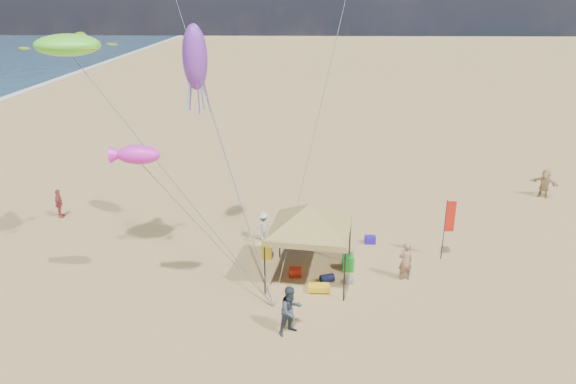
{
  "coord_description": "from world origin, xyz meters",
  "views": [
    {
      "loc": [
        0.63,
        -17.86,
        11.87
      ],
      "look_at": [
        0.0,
        3.0,
        4.0
      ],
      "focal_mm": 33.21,
      "sensor_mm": 36.0,
      "label": 1
    }
  ],
  "objects_px": {
    "feather_flag": "(449,220)",
    "cooler_red": "(295,272)",
    "chair_yellow": "(266,251)",
    "person_near_c": "(263,226)",
    "person_far_c": "(545,183)",
    "person_near_a": "(405,261)",
    "canopy_tent": "(310,206)",
    "chair_green": "(348,263)",
    "cooler_blue": "(370,240)",
    "person_near_b": "(291,310)",
    "beach_cart": "(319,288)",
    "person_far_a": "(59,203)"
  },
  "relations": [
    {
      "from": "feather_flag",
      "to": "person_near_b",
      "type": "relative_size",
      "value": 1.56
    },
    {
      "from": "cooler_blue",
      "to": "person_far_c",
      "type": "height_order",
      "value": "person_far_c"
    },
    {
      "from": "cooler_red",
      "to": "chair_green",
      "type": "relative_size",
      "value": 0.77
    },
    {
      "from": "chair_green",
      "to": "cooler_blue",
      "type": "bearing_deg",
      "value": 64.77
    },
    {
      "from": "person_far_a",
      "to": "person_far_c",
      "type": "relative_size",
      "value": 0.92
    },
    {
      "from": "chair_yellow",
      "to": "person_near_b",
      "type": "relative_size",
      "value": 0.36
    },
    {
      "from": "person_far_c",
      "to": "feather_flag",
      "type": "bearing_deg",
      "value": -95.4
    },
    {
      "from": "cooler_blue",
      "to": "chair_yellow",
      "type": "relative_size",
      "value": 0.77
    },
    {
      "from": "chair_yellow",
      "to": "person_near_c",
      "type": "bearing_deg",
      "value": 98.64
    },
    {
      "from": "person_near_b",
      "to": "cooler_red",
      "type": "bearing_deg",
      "value": 51.73
    },
    {
      "from": "feather_flag",
      "to": "beach_cart",
      "type": "height_order",
      "value": "feather_flag"
    },
    {
      "from": "canopy_tent",
      "to": "chair_yellow",
      "type": "bearing_deg",
      "value": 137.62
    },
    {
      "from": "feather_flag",
      "to": "beach_cart",
      "type": "distance_m",
      "value": 7.0
    },
    {
      "from": "person_near_a",
      "to": "person_far_c",
      "type": "distance_m",
      "value": 14.58
    },
    {
      "from": "canopy_tent",
      "to": "person_far_a",
      "type": "relative_size",
      "value": 3.97
    },
    {
      "from": "chair_yellow",
      "to": "canopy_tent",
      "type": "bearing_deg",
      "value": -42.38
    },
    {
      "from": "cooler_blue",
      "to": "person_near_c",
      "type": "relative_size",
      "value": 0.35
    },
    {
      "from": "feather_flag",
      "to": "person_near_c",
      "type": "relative_size",
      "value": 1.97
    },
    {
      "from": "chair_yellow",
      "to": "person_near_a",
      "type": "height_order",
      "value": "person_near_a"
    },
    {
      "from": "chair_yellow",
      "to": "person_near_b",
      "type": "height_order",
      "value": "person_near_b"
    },
    {
      "from": "beach_cart",
      "to": "person_near_a",
      "type": "relative_size",
      "value": 0.5
    },
    {
      "from": "cooler_blue",
      "to": "chair_yellow",
      "type": "bearing_deg",
      "value": -161.8
    },
    {
      "from": "feather_flag",
      "to": "cooler_red",
      "type": "distance_m",
      "value": 7.48
    },
    {
      "from": "person_near_a",
      "to": "person_near_c",
      "type": "bearing_deg",
      "value": -43.86
    },
    {
      "from": "canopy_tent",
      "to": "feather_flag",
      "type": "xyz_separation_m",
      "value": [
        6.41,
        1.92,
        -1.4
      ]
    },
    {
      "from": "cooler_blue",
      "to": "chair_green",
      "type": "height_order",
      "value": "chair_green"
    },
    {
      "from": "chair_green",
      "to": "person_far_c",
      "type": "xyz_separation_m",
      "value": [
        12.69,
        9.58,
        0.55
      ]
    },
    {
      "from": "canopy_tent",
      "to": "person_near_c",
      "type": "bearing_deg",
      "value": 121.75
    },
    {
      "from": "person_near_a",
      "to": "canopy_tent",
      "type": "bearing_deg",
      "value": -14.2
    },
    {
      "from": "chair_green",
      "to": "person_near_a",
      "type": "xyz_separation_m",
      "value": [
        2.41,
        -0.76,
        0.54
      ]
    },
    {
      "from": "person_near_c",
      "to": "person_far_c",
      "type": "relative_size",
      "value": 0.85
    },
    {
      "from": "chair_yellow",
      "to": "person_near_a",
      "type": "xyz_separation_m",
      "value": [
        6.19,
        -1.88,
        0.54
      ]
    },
    {
      "from": "person_near_b",
      "to": "person_near_c",
      "type": "height_order",
      "value": "person_near_b"
    },
    {
      "from": "chair_green",
      "to": "chair_yellow",
      "type": "distance_m",
      "value": 3.94
    },
    {
      "from": "canopy_tent",
      "to": "chair_yellow",
      "type": "xyz_separation_m",
      "value": [
        -2.02,
        1.84,
        -3.06
      ]
    },
    {
      "from": "canopy_tent",
      "to": "feather_flag",
      "type": "height_order",
      "value": "canopy_tent"
    },
    {
      "from": "feather_flag",
      "to": "cooler_blue",
      "type": "bearing_deg",
      "value": 154.34
    },
    {
      "from": "canopy_tent",
      "to": "person_far_c",
      "type": "bearing_deg",
      "value": 35.49
    },
    {
      "from": "chair_green",
      "to": "person_near_a",
      "type": "distance_m",
      "value": 2.59
    },
    {
      "from": "chair_yellow",
      "to": "feather_flag",
      "type": "bearing_deg",
      "value": 0.53
    },
    {
      "from": "beach_cart",
      "to": "person_near_a",
      "type": "distance_m",
      "value": 4.0
    },
    {
      "from": "cooler_red",
      "to": "person_far_c",
      "type": "xyz_separation_m",
      "value": [
        15.06,
        10.19,
        0.71
      ]
    },
    {
      "from": "person_near_b",
      "to": "person_far_c",
      "type": "distance_m",
      "value": 20.91
    },
    {
      "from": "person_near_a",
      "to": "person_near_b",
      "type": "relative_size",
      "value": 0.93
    },
    {
      "from": "beach_cart",
      "to": "person_far_c",
      "type": "xyz_separation_m",
      "value": [
        14.04,
        11.5,
        0.7
      ]
    },
    {
      "from": "cooler_red",
      "to": "cooler_blue",
      "type": "height_order",
      "value": "same"
    },
    {
      "from": "chair_yellow",
      "to": "person_far_a",
      "type": "xyz_separation_m",
      "value": [
        -11.88,
        4.48,
        0.48
      ]
    },
    {
      "from": "person_near_b",
      "to": "chair_yellow",
      "type": "bearing_deg",
      "value": 65.5
    },
    {
      "from": "cooler_red",
      "to": "chair_green",
      "type": "height_order",
      "value": "chair_green"
    },
    {
      "from": "feather_flag",
      "to": "chair_yellow",
      "type": "relative_size",
      "value": 4.3
    }
  ]
}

